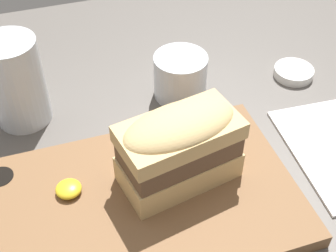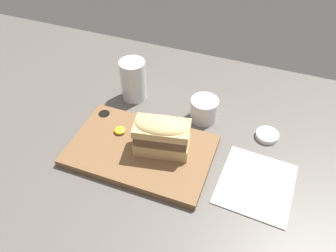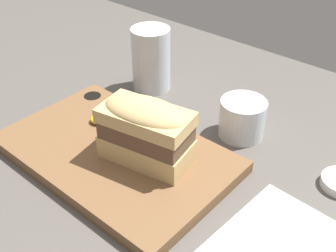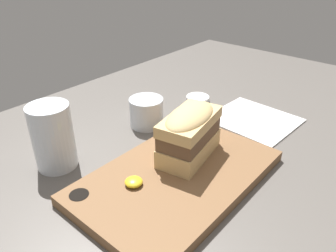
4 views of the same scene
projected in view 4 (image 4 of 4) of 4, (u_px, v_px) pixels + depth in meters
The scene contains 8 objects.
dining_table at pixel (139, 182), 60.86cm from camera, with size 180.26×91.88×2.00cm.
serving_board at pixel (177, 176), 59.12cm from camera, with size 36.95×23.20×2.10cm.
sandwich at pixel (190, 131), 60.49cm from camera, with size 14.78×9.62×10.05cm.
mustard_dollop at pixel (134, 182), 55.23cm from camera, with size 3.07×3.07×1.23cm.
water_glass at pixel (54, 141), 61.26cm from camera, with size 7.70×7.70×12.78cm.
wine_glass at pixel (147, 113), 76.55cm from camera, with size 7.91×7.91×6.70cm.
napkin at pixel (254, 120), 79.82cm from camera, with size 18.19×19.84×0.40cm.
condiment_dish at pixel (198, 99), 89.24cm from camera, with size 6.20×6.20×1.39cm.
Camera 4 is at (-32.80, -35.32, 39.97)cm, focal length 35.00 mm.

